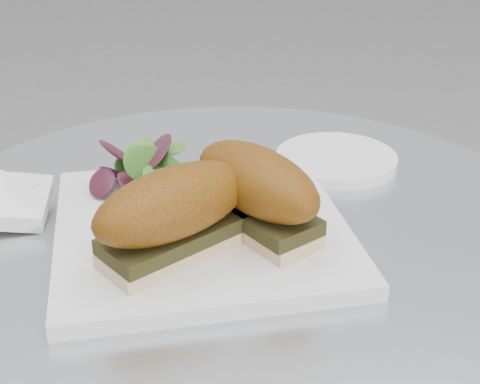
% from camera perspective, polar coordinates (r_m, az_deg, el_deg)
% --- Properties ---
extents(plate, '(0.28, 0.28, 0.02)m').
position_cam_1_polar(plate, '(0.65, -3.35, -3.12)').
color(plate, white).
rests_on(plate, table).
extents(sandwich_left, '(0.17, 0.14, 0.08)m').
position_cam_1_polar(sandwich_left, '(0.58, -5.61, -1.67)').
color(sandwich_left, '#D6B185').
rests_on(sandwich_left, plate).
extents(sandwich_right, '(0.13, 0.17, 0.08)m').
position_cam_1_polar(sandwich_right, '(0.62, 1.39, 0.28)').
color(sandwich_right, '#D6B185').
rests_on(sandwich_right, plate).
extents(salad, '(0.11, 0.11, 0.05)m').
position_cam_1_polar(salad, '(0.71, -7.76, 2.21)').
color(salad, '#578A2D').
rests_on(salad, plate).
extents(saucer, '(0.14, 0.14, 0.01)m').
position_cam_1_polar(saucer, '(0.81, 8.22, 2.78)').
color(saucer, white).
rests_on(saucer, table).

